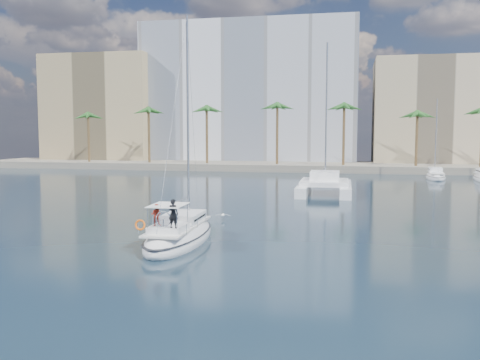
# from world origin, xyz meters

# --- Properties ---
(ground) EXTENTS (160.00, 160.00, 0.00)m
(ground) POSITION_xyz_m (0.00, 0.00, 0.00)
(ground) COLOR black
(ground) RESTS_ON ground
(quay) EXTENTS (120.00, 14.00, 1.20)m
(quay) POSITION_xyz_m (0.00, 61.00, 0.60)
(quay) COLOR gray
(quay) RESTS_ON ground
(building_modern) EXTENTS (42.00, 16.00, 28.00)m
(building_modern) POSITION_xyz_m (-12.00, 73.00, 14.00)
(building_modern) COLOR white
(building_modern) RESTS_ON ground
(building_tan_left) EXTENTS (22.00, 14.00, 22.00)m
(building_tan_left) POSITION_xyz_m (-42.00, 69.00, 11.00)
(building_tan_left) COLOR tan
(building_tan_left) RESTS_ON ground
(building_beige) EXTENTS (20.00, 14.00, 20.00)m
(building_beige) POSITION_xyz_m (22.00, 70.00, 10.00)
(building_beige) COLOR tan
(building_beige) RESTS_ON ground
(palm_left) EXTENTS (3.60, 3.60, 12.30)m
(palm_left) POSITION_xyz_m (-34.00, 57.00, 10.28)
(palm_left) COLOR brown
(palm_left) RESTS_ON ground
(palm_centre) EXTENTS (3.60, 3.60, 12.30)m
(palm_centre) POSITION_xyz_m (0.00, 57.00, 10.28)
(palm_centre) COLOR brown
(palm_centre) RESTS_ON ground
(main_sloop) EXTENTS (3.46, 10.33, 15.25)m
(main_sloop) POSITION_xyz_m (-2.84, -2.68, 0.50)
(main_sloop) COLOR white
(main_sloop) RESTS_ON ground
(catamaran) EXTENTS (5.88, 11.61, 16.90)m
(catamaran) POSITION_xyz_m (4.97, 25.55, 1.14)
(catamaran) COLOR white
(catamaran) RESTS_ON ground
(seagull) EXTENTS (1.23, 0.53, 0.23)m
(seagull) POSITION_xyz_m (-2.16, 6.40, 0.36)
(seagull) COLOR silver
(seagull) RESTS_ON ground
(moored_yacht_a) EXTENTS (3.37, 9.52, 11.90)m
(moored_yacht_a) POSITION_xyz_m (20.00, 47.00, 0.00)
(moored_yacht_a) COLOR white
(moored_yacht_a) RESTS_ON ground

